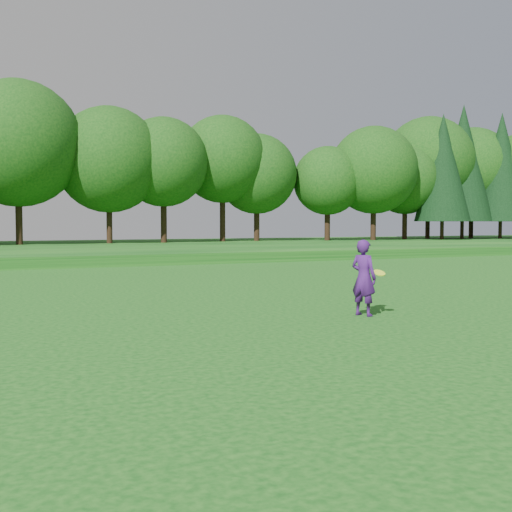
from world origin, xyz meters
name	(u,v)px	position (x,y,z in m)	size (l,w,h in m)	color
ground	(322,314)	(0.00, 0.00, 0.00)	(140.00, 140.00, 0.00)	#0D4612
berm	(77,250)	(0.00, 34.00, 0.30)	(130.00, 30.00, 0.60)	#0D4612
walking_path	(125,265)	(0.00, 20.00, 0.02)	(130.00, 1.60, 0.04)	gray
treeline	(66,148)	(0.00, 38.00, 8.10)	(104.00, 7.00, 15.00)	#0D3C0F
woman	(364,278)	(0.72, -0.76, 0.93)	(0.75, 0.80, 1.87)	#431666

